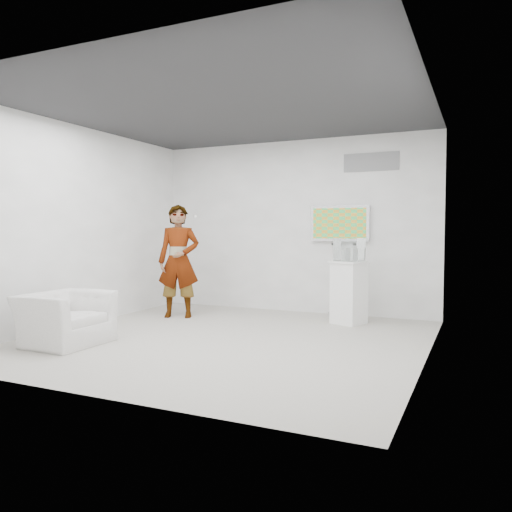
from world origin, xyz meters
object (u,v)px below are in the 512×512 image
tv (340,223)px  armchair (65,318)px  pedestal (349,292)px  person (179,261)px  floor_uplight (333,307)px

tv → armchair: tv is taller
pedestal → person: bearing=-167.5°
floor_uplight → person: bearing=-152.9°
floor_uplight → armchair: bearing=-126.4°
person → floor_uplight: size_ratio=6.02×
armchair → pedestal: pedestal is taller
tv → armchair: bearing=-126.1°
tv → floor_uplight: tv is taller
pedestal → floor_uplight: pedestal is taller
tv → armchair: 4.55m
person → pedestal: size_ratio=1.92×
armchair → floor_uplight: armchair is taller
person → armchair: (-0.23, -2.25, -0.60)m
pedestal → armchair: bearing=-135.8°
tv → pedestal: bearing=-64.2°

